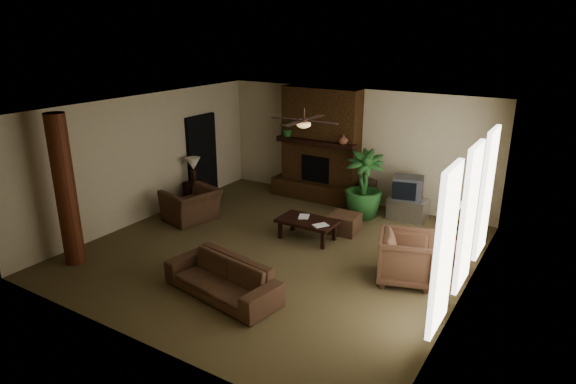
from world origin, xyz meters
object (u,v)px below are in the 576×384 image
Objects in this scene: sofa at (222,272)px; armchair_left at (191,200)px; armchair_right at (407,256)px; floor_vase at (370,192)px; tv_stand at (408,209)px; side_table_left at (197,193)px; lamp_right at (453,212)px; side_table_right at (446,248)px; floor_plant at (363,199)px; coffee_table at (307,222)px; ottoman at (344,223)px; log_column at (65,191)px; lamp_left at (193,166)px.

armchair_left is (-2.67, 2.21, 0.09)m from sofa.
armchair_right is 1.23× the size of floor_vase.
tv_stand is 5.09m from side_table_left.
tv_stand is (4.16, 2.62, -0.24)m from armchair_left.
tv_stand is 1.31× the size of lamp_right.
armchair_right reaches higher than tv_stand.
side_table_right is (1.31, -1.69, 0.03)m from tv_stand.
armchair_left is at bearing -54.24° from side_table_left.
side_table_right is (2.26, -1.32, -0.16)m from floor_plant.
floor_vase is 1.18× the size of lamp_right.
floor_plant is at bearing 75.84° from coffee_table.
armchair_right reaches higher than side_table_right.
coffee_table is 0.77× the size of floor_plant.
log_column is at bearing -133.12° from ottoman.
floor_plant is 2.39× the size of lamp_right.
sofa is at bearing -131.60° from side_table_right.
side_table_left reaches higher than ottoman.
coffee_table is (0.08, 2.66, -0.03)m from sofa.
lamp_left is at bearing 146.89° from sofa.
coffee_table is at bearing -6.07° from lamp_left.
coffee_table is at bearing -170.79° from lamp_right.
armchair_right is 0.61× the size of floor_plant.
lamp_left is (-3.38, 0.36, 0.63)m from coffee_table.
armchair_left is at bearing 149.79° from sofa.
armchair_right is 1.72× the size of side_table_right.
log_column is at bearing -86.77° from lamp_left.
armchair_left reaches higher than side_table_right.
floor_plant is (3.20, 2.24, -0.05)m from armchair_left.
ottoman is at bearing 173.24° from side_table_right.
armchair_left is 5.61m from lamp_right.
lamp_right reaches higher than side_table_right.
side_table_left is at bearing -158.81° from tv_stand.
floor_plant is at bearing -82.73° from floor_vase.
log_column reaches higher than floor_vase.
log_column is at bearing -134.97° from coffee_table.
side_table_right is at bearing 112.66° from armchair_left.
lamp_left is 1.18× the size of side_table_right.
floor_plant is at bearing 20.50° from lamp_left.
side_table_left reaches higher than coffee_table.
coffee_table reaches higher than ottoman.
log_column is 7.14m from tv_stand.
floor_plant is at bearing -157.36° from tv_stand.
coffee_table is 2.40m from floor_vase.
log_column reaches higher than ottoman.
armchair_right is (2.39, 2.03, 0.07)m from sofa.
log_column reaches higher than floor_plant.
tv_stand is at bearing 127.66° from side_table_right.
lamp_left is at bearing -90.00° from side_table_left.
floor_plant is (-0.95, -0.38, 0.19)m from tv_stand.
armchair_right reaches higher than coffee_table.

